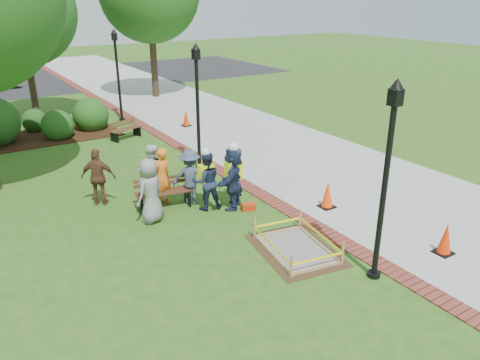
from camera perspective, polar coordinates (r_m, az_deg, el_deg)
ground at (r=11.92m, az=1.08°, el=-6.75°), size 100.00×100.00×0.00m
sidewalk at (r=22.35m, az=-2.43°, el=6.95°), size 6.00×60.00×0.02m
brick_edging at (r=20.97m, az=-10.15°, el=5.65°), size 0.50×60.00×0.03m
mulch_bed at (r=21.66m, az=-23.94°, el=4.63°), size 7.00×3.00×0.05m
parking_lot at (r=36.63m, az=-23.43°, el=11.00°), size 36.00×12.00×0.01m
wet_concrete_pad at (r=11.23m, az=6.85°, el=-7.48°), size 2.06×2.55×0.55m
bench_near at (r=13.49m, az=-9.22°, el=-2.25°), size 1.64×0.79×0.85m
bench_far at (r=20.39m, az=-13.75°, el=5.56°), size 1.45×0.89×0.75m
cone_front at (r=11.93m, az=23.76°, el=-6.65°), size 0.40×0.40×0.79m
cone_back at (r=13.47m, az=10.62°, el=-1.80°), size 0.41×0.41×0.82m
cone_far at (r=21.87m, az=-6.60°, el=7.51°), size 0.41×0.41×0.80m
toolbox at (r=13.22m, az=1.03°, el=-3.29°), size 0.44×0.32×0.19m
lamp_near at (r=9.64m, az=17.45°, el=1.31°), size 0.28×0.28×4.26m
lamp_mid at (r=15.77m, az=-5.21°, el=9.88°), size 0.28×0.28×4.26m
lamp_far at (r=23.07m, az=-14.73°, el=13.00°), size 0.28×0.28×4.26m
tree_back at (r=24.04m, az=-25.23°, el=18.12°), size 4.85×4.85×7.44m
shrub_c at (r=21.31m, az=-21.14°, el=4.74°), size 1.33×1.33×1.33m
shrub_d at (r=22.27m, az=-17.55°, el=5.87°), size 1.57×1.57×1.57m
shrub_e at (r=22.92m, az=-23.58°, el=5.49°), size 1.08×1.08×1.08m
casual_person_a at (r=12.49m, az=-10.88°, el=-1.30°), size 0.67×0.59×1.76m
casual_person_b at (r=13.40m, az=-9.50°, el=0.33°), size 0.64×0.52×1.73m
casual_person_c at (r=13.81m, az=-10.70°, el=0.86°), size 0.65×0.57×1.71m
casual_person_d at (r=13.89m, az=-16.88°, el=0.31°), size 0.64×0.58×1.68m
casual_person_e at (r=13.44m, az=-6.05°, el=0.33°), size 0.62×0.57×1.62m
hivis_worker_a at (r=13.07m, az=-0.86°, el=0.48°), size 0.66×0.66×1.92m
hivis_worker_b at (r=13.06m, az=-0.71°, el=0.47°), size 0.67×0.60×1.92m
hivis_worker_c at (r=13.02m, az=-4.12°, el=0.13°), size 0.59×0.45×1.82m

